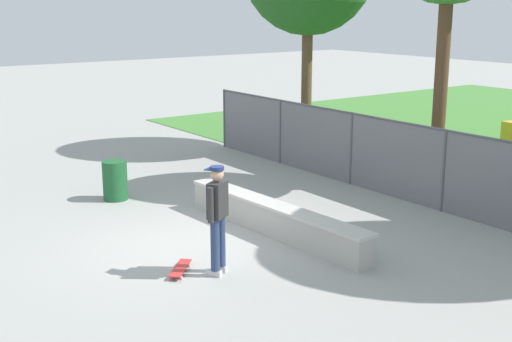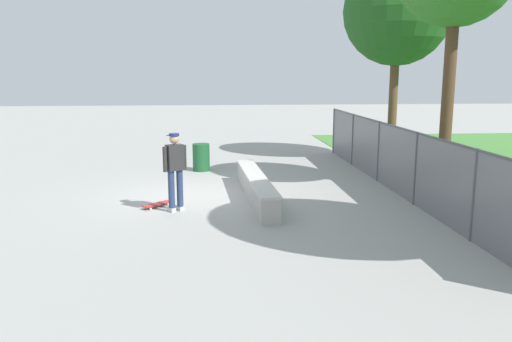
{
  "view_description": "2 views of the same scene",
  "coord_description": "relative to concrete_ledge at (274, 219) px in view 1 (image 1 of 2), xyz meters",
  "views": [
    {
      "loc": [
        10.46,
        -6.0,
        4.37
      ],
      "look_at": [
        0.37,
        1.33,
        1.3
      ],
      "focal_mm": 47.75,
      "sensor_mm": 36.0,
      "label": 1
    },
    {
      "loc": [
        13.38,
        0.57,
        3.19
      ],
      "look_at": [
        0.97,
        1.66,
        0.82
      ],
      "focal_mm": 36.12,
      "sensor_mm": 36.0,
      "label": 2
    }
  ],
  "objects": [
    {
      "name": "ground_plane",
      "position": [
        -0.48,
        -1.69,
        -0.31
      ],
      "size": [
        80.0,
        80.0,
        0.0
      ],
      "primitive_type": "plane",
      "color": "#9E9E99"
    },
    {
      "name": "chainlink_fence",
      "position": [
        -0.48,
        3.84,
        0.67
      ],
      "size": [
        14.25,
        0.07,
        1.8
      ],
      "color": "#4C4C51",
      "rests_on": "ground"
    },
    {
      "name": "skateboard",
      "position": [
        0.63,
        -2.46,
        -0.24
      ],
      "size": [
        0.71,
        0.7,
        0.09
      ],
      "color": "red",
      "rests_on": "ground"
    },
    {
      "name": "concrete_ledge",
      "position": [
        0.0,
        0.0,
        0.0
      ],
      "size": [
        4.91,
        0.72,
        0.62
      ],
      "color": "#A8A59E",
      "rests_on": "ground"
    },
    {
      "name": "trash_bin",
      "position": [
        -4.06,
        -1.47,
        0.14
      ],
      "size": [
        0.56,
        0.56,
        0.9
      ],
      "primitive_type": "cylinder",
      "color": "#1E592D",
      "rests_on": "ground"
    },
    {
      "name": "skateboarder",
      "position": [
        1.05,
        -1.97,
        0.72
      ],
      "size": [
        0.42,
        0.53,
        1.84
      ],
      "color": "beige",
      "rests_on": "ground"
    }
  ]
}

